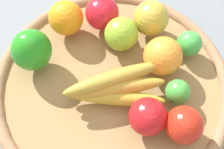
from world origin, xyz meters
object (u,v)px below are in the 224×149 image
apple_3 (102,13)px  apple_1 (151,18)px  lime_1 (178,92)px  apple_2 (184,125)px  banana_bunch (114,88)px  orange_1 (66,18)px  bell_pepper (32,50)px  apple_4 (148,117)px  orange_0 (163,56)px  lime_0 (189,44)px  apple_0 (122,34)px

apple_3 → apple_1: size_ratio=0.96×
lime_1 → apple_2: apple_2 is taller
banana_bunch → orange_1: bearing=134.1°
bell_pepper → banana_bunch: 0.17m
apple_4 → banana_bunch: 0.08m
orange_0 → lime_1: bearing=-58.9°
apple_4 → apple_2: bearing=-1.4°
apple_4 → apple_1: bearing=97.2°
lime_0 → apple_3: (-0.18, 0.03, 0.01)m
lime_0 → banana_bunch: bearing=-133.9°
apple_1 → orange_1: apple_1 is taller
apple_0 → apple_2: apple_0 is taller
apple_0 → apple_4: 0.18m
apple_3 → apple_1: bearing=3.9°
apple_2 → lime_1: bearing=103.6°
banana_bunch → apple_1: bearing=76.3°
orange_1 → apple_0: bearing=-7.1°
lime_1 → bell_pepper: bearing=176.4°
apple_4 → orange_1: bearing=138.0°
lime_1 → apple_1: 0.16m
lime_0 → apple_3: apple_3 is taller
apple_4 → bell_pepper: size_ratio=0.75×
bell_pepper → lime_0: (0.29, 0.09, -0.02)m
lime_1 → apple_2: bearing=-76.4°
bell_pepper → lime_1: (0.28, -0.02, -0.02)m
orange_0 → apple_1: orange_0 is taller
bell_pepper → lime_1: 0.28m
bell_pepper → apple_2: size_ratio=1.36×
apple_4 → bell_pepper: 0.25m
orange_1 → lime_0: bearing=-0.7°
apple_4 → bell_pepper: bearing=160.8°
apple_4 → apple_1: (-0.03, 0.21, 0.00)m
lime_1 → lime_0: 0.11m
apple_2 → apple_1: bearing=112.5°
apple_1 → orange_1: bearing=-168.1°
apple_1 → apple_2: 0.23m
bell_pepper → orange_1: size_ratio=1.24×
banana_bunch → apple_3: apple_3 is taller
apple_4 → lime_1: size_ratio=1.46×
banana_bunch → apple_2: 0.14m
apple_4 → orange_1: (-0.19, 0.18, 0.00)m
orange_0 → lime_0: (0.05, 0.05, -0.01)m
bell_pepper → orange_0: (0.24, 0.04, -0.01)m
lime_0 → apple_2: 0.17m
apple_3 → apple_1: apple_1 is taller
apple_0 → bell_pepper: (-0.15, -0.08, 0.01)m
orange_1 → apple_2: 0.31m
apple_4 → lime_1: bearing=54.2°
orange_1 → apple_2: (0.26, -0.18, -0.00)m
bell_pepper → apple_3: size_ratio=1.26×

